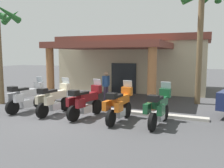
# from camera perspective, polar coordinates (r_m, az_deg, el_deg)

# --- Properties ---
(ground_plane) EXTENTS (80.00, 80.00, 0.00)m
(ground_plane) POSITION_cam_1_polar(r_m,az_deg,el_deg) (10.77, -10.53, -7.65)
(ground_plane) COLOR #424244
(motel_building) EXTENTS (11.30, 10.56, 4.06)m
(motel_building) POSITION_cam_1_polar(r_m,az_deg,el_deg) (19.15, 5.25, 5.19)
(motel_building) COLOR beige
(motel_building) RESTS_ON ground_plane
(motorcycle_silver) EXTENTS (0.84, 2.20, 1.61)m
(motorcycle_silver) POSITION_cam_1_polar(r_m,az_deg,el_deg) (12.13, -19.78, -2.92)
(motorcycle_silver) COLOR black
(motorcycle_silver) RESTS_ON ground_plane
(motorcycle_cream) EXTENTS (0.73, 2.21, 1.61)m
(motorcycle_cream) POSITION_cam_1_polar(r_m,az_deg,el_deg) (11.17, -13.63, -3.53)
(motorcycle_cream) COLOR black
(motorcycle_cream) RESTS_ON ground_plane
(motorcycle_maroon) EXTENTS (0.89, 2.19, 1.61)m
(motorcycle_maroon) POSITION_cam_1_polar(r_m,az_deg,el_deg) (10.36, -6.38, -4.19)
(motorcycle_maroon) COLOR black
(motorcycle_maroon) RESTS_ON ground_plane
(motorcycle_orange) EXTENTS (0.73, 2.21, 1.61)m
(motorcycle_orange) POSITION_cam_1_polar(r_m,az_deg,el_deg) (9.66, 1.73, -4.97)
(motorcycle_orange) COLOR black
(motorcycle_orange) RESTS_ON ground_plane
(motorcycle_green) EXTENTS (0.74, 2.21, 1.61)m
(motorcycle_green) POSITION_cam_1_polar(r_m,az_deg,el_deg) (9.33, 11.12, -5.53)
(motorcycle_green) COLOR black
(motorcycle_green) RESTS_ON ground_plane
(pedestrian) EXTENTS (0.32, 0.48, 1.73)m
(pedestrian) POSITION_cam_1_polar(r_m,az_deg,el_deg) (13.91, -1.45, -0.00)
(pedestrian) COLOR #3F334C
(pedestrian) RESTS_ON ground_plane
(palm_tree_near_portico) EXTENTS (2.39, 2.50, 6.60)m
(palm_tree_near_portico) POSITION_cam_1_polar(r_m,az_deg,el_deg) (14.07, 20.50, 16.01)
(palm_tree_near_portico) COLOR brown
(palm_tree_near_portico) RESTS_ON ground_plane
(curb_strip) EXTENTS (9.90, 0.36, 0.12)m
(curb_strip) POSITION_cam_1_polar(r_m,az_deg,el_deg) (11.76, -2.85, -5.99)
(curb_strip) COLOR #ADA89E
(curb_strip) RESTS_ON ground_plane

